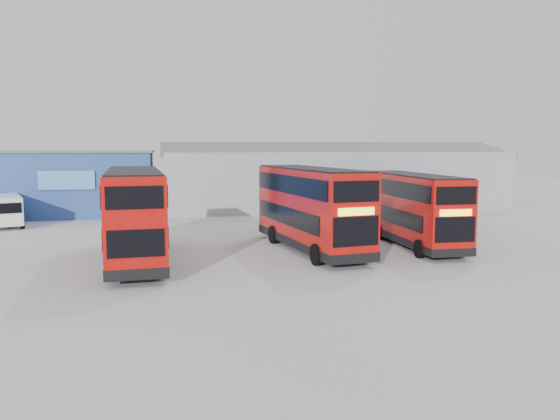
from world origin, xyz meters
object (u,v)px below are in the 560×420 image
Objects in this scene: maintenance_shed at (330,178)px; single_decker_blue at (415,202)px; double_decker_centre at (311,209)px; double_decker_right at (413,210)px; double_decker_left at (135,216)px; panel_van at (5,209)px; office_block at (76,182)px.

maintenance_shed is 2.65× the size of single_decker_blue.
double_decker_centre reaches higher than double_decker_right.
maintenance_shed is 2.90× the size of double_decker_centre.
double_decker_left reaches higher than panel_van.
double_decker_centre is (14.59, -18.99, -0.41)m from office_block.
maintenance_shed reaches higher than double_decker_left.
double_decker_left reaches higher than double_decker_centre.
single_decker_blue is (9.88, 8.35, -0.64)m from double_decker_centre.
double_decker_left is at bearing -126.36° from maintenance_shed.
double_decker_centre is 0.91× the size of single_decker_blue.
office_block is 1.17× the size of double_decker_centre.
panel_van is (-18.26, 12.47, -0.98)m from double_decker_centre.
double_decker_left is 1.00× the size of double_decker_centre.
single_decker_blue is at bearing -23.51° from office_block.
maintenance_shed is 27.47m from double_decker_left.
double_decker_centre is 5.88m from double_decker_right.
office_block reaches higher than double_decker_centre.
office_block is at bearing -174.79° from maintenance_shed.
panel_van is (-3.67, -6.52, -1.39)m from office_block.
panel_van is at bearing -3.34° from single_decker_blue.
double_decker_left is (-16.29, -22.12, -0.43)m from maintenance_shed.
double_decker_centre is at bearing -177.40° from double_decker_right.
office_block is at bearing -77.74° from double_decker_left.
maintenance_shed is 27.08m from panel_van.
office_block is 1.07× the size of single_decker_blue.
double_decker_right is (20.47, -18.85, -0.61)m from office_block.
panel_van is at bearing -58.99° from double_decker_left.
single_decker_blue is at bearing 65.31° from double_decker_right.
double_decker_centre reaches higher than single_decker_blue.
double_decker_right is at bearing -6.69° from double_decker_centre.
panel_van is (-25.67, -8.52, -1.41)m from maintenance_shed.
maintenance_shed is at bearing -129.96° from double_decker_left.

